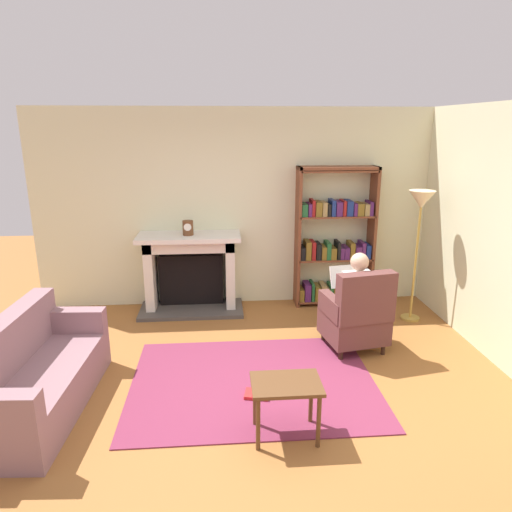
{
  "coord_description": "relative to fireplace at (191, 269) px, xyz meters",
  "views": [
    {
      "loc": [
        -0.29,
        -3.71,
        2.46
      ],
      "look_at": [
        0.1,
        1.2,
        1.05
      ],
      "focal_mm": 32.14,
      "sensor_mm": 36.0,
      "label": 1
    }
  ],
  "objects": [
    {
      "name": "sofa_floral",
      "position": [
        -1.25,
        -2.27,
        -0.25
      ],
      "size": [
        0.82,
        1.74,
        0.85
      ],
      "rotation": [
        0.0,
        0.0,
        1.51
      ],
      "color": "gray",
      "rests_on": "ground"
    },
    {
      "name": "mantel_clock",
      "position": [
        -0.01,
        -0.1,
        0.6
      ],
      "size": [
        0.14,
        0.14,
        0.19
      ],
      "color": "brown",
      "rests_on": "fireplace"
    },
    {
      "name": "armchair_reading",
      "position": [
        1.91,
        -1.4,
        -0.15
      ],
      "size": [
        0.75,
        0.72,
        0.97
      ],
      "rotation": [
        0.0,
        0.0,
        3.32
      ],
      "color": "#331E14",
      "rests_on": "ground"
    },
    {
      "name": "ground",
      "position": [
        0.71,
        -2.3,
        -0.57
      ],
      "size": [
        14.0,
        14.0,
        0.0
      ],
      "primitive_type": "plane",
      "color": "#985F2D"
    },
    {
      "name": "fireplace",
      "position": [
        0.0,
        0.0,
        0.0
      ],
      "size": [
        1.4,
        0.64,
        1.07
      ],
      "color": "#4C4742",
      "rests_on": "ground"
    },
    {
      "name": "seated_reader",
      "position": [
        1.89,
        -1.29,
        0.05
      ],
      "size": [
        0.42,
        0.57,
        1.14
      ],
      "rotation": [
        0.0,
        0.0,
        3.32
      ],
      "color": "silver",
      "rests_on": "ground"
    },
    {
      "name": "bookshelf",
      "position": [
        1.99,
        0.04,
        0.33
      ],
      "size": [
        1.08,
        0.32,
        1.94
      ],
      "color": "brown",
      "rests_on": "ground"
    },
    {
      "name": "back_wall",
      "position": [
        0.71,
        0.25,
        0.78
      ],
      "size": [
        5.6,
        0.1,
        2.7
      ],
      "primitive_type": "cube",
      "color": "beige",
      "rests_on": "ground"
    },
    {
      "name": "side_table",
      "position": [
        0.91,
        -2.82,
        -0.16
      ],
      "size": [
        0.56,
        0.39,
        0.49
      ],
      "color": "brown",
      "rests_on": "ground"
    },
    {
      "name": "scattered_books",
      "position": [
        0.86,
        -2.17,
        -0.54
      ],
      "size": [
        0.52,
        0.35,
        0.03
      ],
      "color": "red",
      "rests_on": "area_rug"
    },
    {
      "name": "floor_lamp",
      "position": [
        2.89,
        -0.61,
        0.87
      ],
      "size": [
        0.32,
        0.32,
        1.69
      ],
      "color": "#B7933F",
      "rests_on": "ground"
    },
    {
      "name": "area_rug",
      "position": [
        0.71,
        -2.0,
        -0.56
      ],
      "size": [
        2.4,
        1.8,
        0.01
      ],
      "primitive_type": "cube",
      "color": "#792B45",
      "rests_on": "ground"
    },
    {
      "name": "side_wall_right",
      "position": [
        3.36,
        -1.05,
        0.78
      ],
      "size": [
        0.1,
        5.2,
        2.7
      ],
      "primitive_type": "cube",
      "color": "beige",
      "rests_on": "ground"
    }
  ]
}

